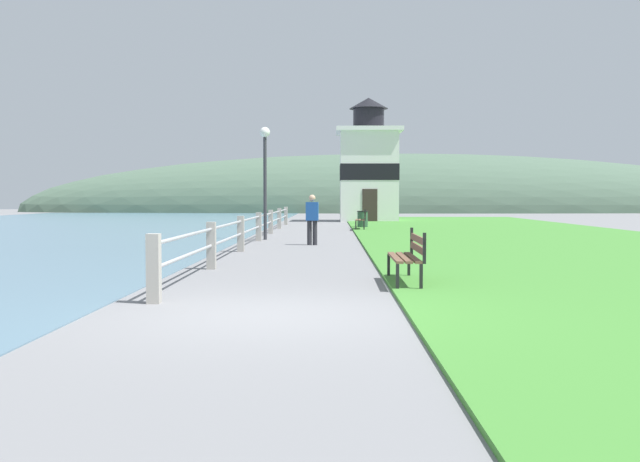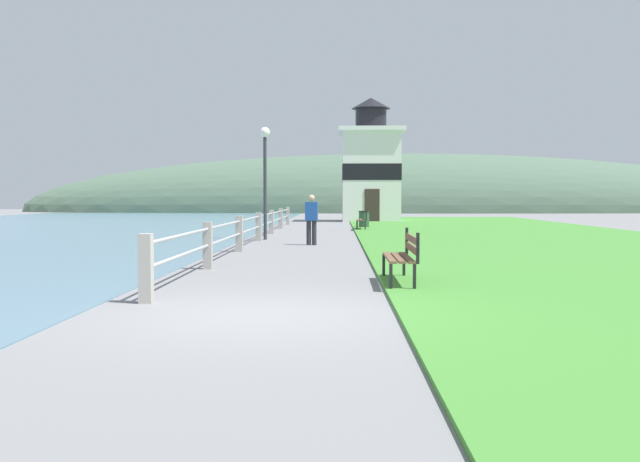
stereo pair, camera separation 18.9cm
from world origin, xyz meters
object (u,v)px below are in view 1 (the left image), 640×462
(park_bench_midway, at_px, (362,218))
(trash_bin, at_px, (363,219))
(lighthouse, at_px, (368,169))
(park_bench_near, at_px, (409,253))
(person_strolling, at_px, (312,218))
(lamp_post, at_px, (265,162))

(park_bench_midway, bearing_deg, trash_bin, -91.08)
(park_bench_midway, height_order, lighthouse, lighthouse)
(park_bench_near, distance_m, lighthouse, 32.65)
(park_bench_midway, height_order, trash_bin, park_bench_midway)
(trash_bin, bearing_deg, lighthouse, 85.52)
(person_strolling, bearing_deg, lighthouse, -3.33)
(park_bench_near, xyz_separation_m, person_strolling, (-1.93, 10.15, 0.31))
(park_bench_midway, bearing_deg, lighthouse, -92.02)
(park_bench_midway, xyz_separation_m, lighthouse, (0.91, 12.13, 2.75))
(lighthouse, relative_size, person_strolling, 4.88)
(trash_bin, bearing_deg, person_strolling, -99.73)
(park_bench_near, distance_m, lamp_post, 13.66)
(park_bench_near, distance_m, person_strolling, 10.33)
(park_bench_midway, xyz_separation_m, person_strolling, (-1.99, -10.24, 0.32))
(park_bench_near, bearing_deg, park_bench_midway, -89.82)
(park_bench_near, height_order, park_bench_midway, same)
(park_bench_near, relative_size, person_strolling, 1.23)
(person_strolling, xyz_separation_m, trash_bin, (2.11, 12.28, -0.43))
(lighthouse, bearing_deg, lamp_post, -103.34)
(trash_bin, bearing_deg, park_bench_midway, -93.35)
(trash_bin, xyz_separation_m, lamp_post, (-3.84, -9.45, 2.31))
(park_bench_midway, relative_size, trash_bin, 2.06)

